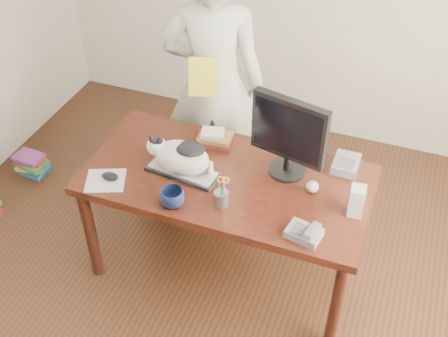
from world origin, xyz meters
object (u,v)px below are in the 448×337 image
(cat, at_px, (180,156))
(monitor, at_px, (289,134))
(coffee_mug, at_px, (172,198))
(keyboard, at_px, (183,171))
(mouse, at_px, (110,176))
(desk, at_px, (232,187))
(calculator, at_px, (346,164))
(pen_cup, at_px, (221,197))
(person, at_px, (214,84))
(speaker, at_px, (357,201))
(baseball, at_px, (312,187))
(book_stack, at_px, (214,138))
(book_pile_b, at_px, (31,163))
(phone, at_px, (305,233))

(cat, xyz_separation_m, monitor, (0.55, 0.20, 0.15))
(monitor, height_order, coffee_mug, monitor)
(keyboard, distance_m, mouse, 0.40)
(cat, xyz_separation_m, coffee_mug, (0.07, -0.25, -0.07))
(desk, bearing_deg, keyboard, -150.99)
(cat, bearing_deg, calculator, 29.46)
(cat, height_order, pen_cup, cat)
(person, bearing_deg, keyboard, 82.00)
(mouse, distance_m, speaker, 1.33)
(mouse, xyz_separation_m, baseball, (1.07, 0.30, 0.01))
(speaker, bearing_deg, desk, 165.64)
(mouse, bearing_deg, keyboard, 6.01)
(desk, xyz_separation_m, book_stack, (-0.18, 0.19, 0.18))
(coffee_mug, height_order, calculator, coffee_mug)
(coffee_mug, distance_m, speaker, 0.95)
(monitor, xyz_separation_m, book_pile_b, (-2.02, 0.21, -0.95))
(person, xyz_separation_m, book_pile_b, (-1.39, -0.30, -0.83))
(speaker, bearing_deg, keyboard, 175.97)
(desk, distance_m, calculator, 0.67)
(keyboard, height_order, book_pile_b, keyboard)
(book_pile_b, bearing_deg, desk, -8.97)
(speaker, bearing_deg, book_stack, 156.06)
(pen_cup, bearing_deg, person, 113.72)
(calculator, bearing_deg, phone, -97.76)
(baseball, relative_size, book_pile_b, 0.26)
(mouse, bearing_deg, cat, 6.86)
(desk, distance_m, book_pile_b, 1.82)
(calculator, bearing_deg, keyboard, -155.95)
(pen_cup, bearing_deg, baseball, 32.69)
(book_stack, distance_m, calculator, 0.78)
(coffee_mug, relative_size, book_stack, 0.56)
(keyboard, xyz_separation_m, monitor, (0.54, 0.20, 0.26))
(cat, bearing_deg, mouse, -144.52)
(monitor, bearing_deg, cat, -146.79)
(desk, bearing_deg, mouse, -151.41)
(mouse, bearing_deg, desk, 6.29)
(baseball, height_order, calculator, baseball)
(mouse, height_order, coffee_mug, coffee_mug)
(pen_cup, distance_m, book_pile_b, 2.00)
(monitor, bearing_deg, person, 154.27)
(coffee_mug, bearing_deg, keyboard, 101.59)
(phone, xyz_separation_m, calculator, (0.09, 0.60, 0.00))
(desk, height_order, person, person)
(cat, xyz_separation_m, pen_cup, (0.31, -0.17, -0.06))
(monitor, distance_m, speaker, 0.50)
(monitor, height_order, mouse, monitor)
(speaker, xyz_separation_m, person, (-1.05, 0.69, 0.07))
(coffee_mug, xyz_separation_m, book_stack, (0.01, 0.58, -0.02))
(baseball, bearing_deg, pen_cup, -147.31)
(book_pile_b, bearing_deg, coffee_mug, -23.42)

